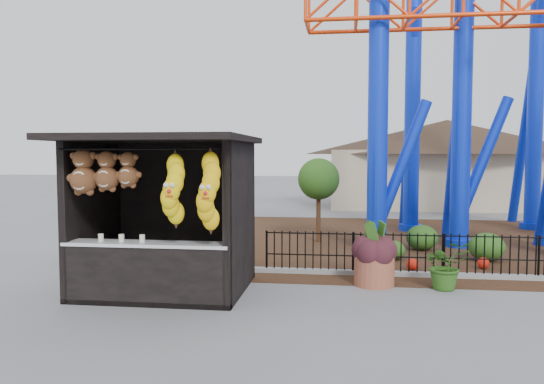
# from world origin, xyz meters

# --- Properties ---
(ground) EXTENTS (120.00, 120.00, 0.00)m
(ground) POSITION_xyz_m (0.00, 0.00, 0.00)
(ground) COLOR slate
(ground) RESTS_ON ground
(mulch_bed) EXTENTS (18.00, 12.00, 0.02)m
(mulch_bed) POSITION_xyz_m (4.00, 8.00, 0.01)
(mulch_bed) COLOR #331E11
(mulch_bed) RESTS_ON ground
(curb) EXTENTS (18.00, 0.18, 0.12)m
(curb) POSITION_xyz_m (4.00, 3.00, 0.06)
(curb) COLOR gray
(curb) RESTS_ON ground
(prize_booth) EXTENTS (3.50, 3.40, 3.12)m
(prize_booth) POSITION_xyz_m (-3.00, 0.91, 1.54)
(prize_booth) COLOR black
(prize_booth) RESTS_ON ground
(picket_fence) EXTENTS (12.20, 0.06, 1.00)m
(picket_fence) POSITION_xyz_m (4.90, 3.00, 0.50)
(picket_fence) COLOR black
(picket_fence) RESTS_ON ground
(roller_coaster) EXTENTS (11.00, 6.37, 10.82)m
(roller_coaster) POSITION_xyz_m (5.12, 8.23, 6.44)
(roller_coaster) COLOR #0C2DDC
(roller_coaster) RESTS_ON ground
(terracotta_planter) EXTENTS (0.91, 0.91, 0.62)m
(terracotta_planter) POSITION_xyz_m (1.22, 2.13, 0.31)
(terracotta_planter) COLOR #9A4F38
(terracotta_planter) RESTS_ON ground
(planter_foliage) EXTENTS (0.70, 0.70, 0.64)m
(planter_foliage) POSITION_xyz_m (1.22, 2.13, 0.94)
(planter_foliage) COLOR #35151B
(planter_foliage) RESTS_ON terracotta_planter
(potted_plant) EXTENTS (1.09, 1.01, 1.01)m
(potted_plant) POSITION_xyz_m (2.64, 1.98, 0.50)
(potted_plant) COLOR #225117
(potted_plant) RESTS_ON ground
(landscaping) EXTENTS (7.00, 3.39, 0.73)m
(landscaping) POSITION_xyz_m (4.12, 5.55, 0.33)
(landscaping) COLOR #254D16
(landscaping) RESTS_ON mulch_bed
(pavilion) EXTENTS (15.00, 15.00, 4.80)m
(pavilion) POSITION_xyz_m (6.00, 20.00, 3.07)
(pavilion) COLOR #BFAD8C
(pavilion) RESTS_ON ground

